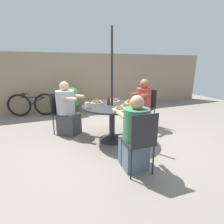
# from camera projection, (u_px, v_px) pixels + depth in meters

# --- Properties ---
(ground_plane) EXTENTS (12.00, 12.00, 0.00)m
(ground_plane) POSITION_uv_depth(u_px,v_px,m) (112.00, 140.00, 3.65)
(ground_plane) COLOR gray
(back_fence) EXTENTS (10.00, 0.06, 1.87)m
(back_fence) POSITION_uv_depth(u_px,v_px,m) (81.00, 82.00, 5.91)
(back_fence) COLOR gray
(back_fence) RESTS_ON ground
(patio_table) EXTENTS (1.18, 1.18, 0.74)m
(patio_table) POSITION_uv_depth(u_px,v_px,m) (112.00, 112.00, 3.48)
(patio_table) COLOR #28282B
(patio_table) RESTS_ON ground
(umbrella_pole) EXTENTS (0.04, 0.04, 2.18)m
(umbrella_pole) POSITION_uv_depth(u_px,v_px,m) (112.00, 87.00, 3.35)
(umbrella_pole) COLOR black
(umbrella_pole) RESTS_ON ground
(patio_chair_north) EXTENTS (0.53, 0.53, 0.92)m
(patio_chair_north) POSITION_uv_depth(u_px,v_px,m) (147.00, 105.00, 4.34)
(patio_chair_north) COLOR #232326
(patio_chair_north) RESTS_ON ground
(diner_north) EXTENTS (0.57, 0.49, 1.19)m
(diner_north) POSITION_uv_depth(u_px,v_px,m) (143.00, 106.00, 4.21)
(diner_north) COLOR beige
(diner_north) RESTS_ON ground
(patio_chair_east) EXTENTS (0.56, 0.56, 0.92)m
(patio_chair_east) POSITION_uv_depth(u_px,v_px,m) (60.00, 110.00, 3.89)
(patio_chair_east) COLOR #232326
(patio_chair_east) RESTS_ON ground
(diner_east) EXTENTS (0.65, 0.63, 1.17)m
(diner_east) POSITION_uv_depth(u_px,v_px,m) (67.00, 111.00, 3.84)
(diner_east) COLOR #3D3D42
(diner_east) RESTS_ON ground
(patio_chair_south) EXTENTS (0.42, 0.42, 0.92)m
(patio_chair_south) POSITION_uv_depth(u_px,v_px,m) (140.00, 139.00, 2.39)
(patio_chair_south) COLOR #232326
(patio_chair_south) RESTS_ON ground
(diner_south) EXTENTS (0.39, 0.52, 1.12)m
(diner_south) POSITION_uv_depth(u_px,v_px,m) (135.00, 136.00, 2.55)
(diner_south) COLOR slate
(diner_south) RESTS_ON ground
(pancake_plate_a) EXTENTS (0.25, 0.25, 0.07)m
(pancake_plate_a) POSITION_uv_depth(u_px,v_px,m) (97.00, 102.00, 3.63)
(pancake_plate_a) COLOR white
(pancake_plate_a) RESTS_ON patio_table
(pancake_plate_b) EXTENTS (0.25, 0.25, 0.06)m
(pancake_plate_b) POSITION_uv_depth(u_px,v_px,m) (127.00, 106.00, 3.33)
(pancake_plate_b) COLOR white
(pancake_plate_b) RESTS_ON patio_table
(pancake_plate_c) EXTENTS (0.25, 0.25, 0.07)m
(pancake_plate_c) POSITION_uv_depth(u_px,v_px,m) (114.00, 100.00, 3.81)
(pancake_plate_c) COLOR white
(pancake_plate_c) RESTS_ON patio_table
(pancake_plate_d) EXTENTS (0.25, 0.25, 0.07)m
(pancake_plate_d) POSITION_uv_depth(u_px,v_px,m) (130.00, 102.00, 3.62)
(pancake_plate_d) COLOR white
(pancake_plate_d) RESTS_ON patio_table
(pancake_plate_e) EXTENTS (0.25, 0.25, 0.06)m
(pancake_plate_e) POSITION_uv_depth(u_px,v_px,m) (119.00, 109.00, 3.11)
(pancake_plate_e) COLOR white
(pancake_plate_e) RESTS_ON patio_table
(syrup_bottle) EXTENTS (0.09, 0.06, 0.17)m
(syrup_bottle) POSITION_uv_depth(u_px,v_px,m) (109.00, 101.00, 3.49)
(syrup_bottle) COLOR #602D0F
(syrup_bottle) RESTS_ON patio_table
(coffee_cup) EXTENTS (0.09, 0.09, 0.11)m
(coffee_cup) POSITION_uv_depth(u_px,v_px,m) (87.00, 105.00, 3.22)
(coffee_cup) COLOR beige
(coffee_cup) RESTS_ON patio_table
(drinking_glass_a) EXTENTS (0.08, 0.08, 0.12)m
(drinking_glass_a) POSITION_uv_depth(u_px,v_px,m) (137.00, 104.00, 3.31)
(drinking_glass_a) COLOR silver
(drinking_glass_a) RESTS_ON patio_table
(bicycle) EXTENTS (1.40, 0.47, 0.70)m
(bicycle) POSITION_uv_depth(u_px,v_px,m) (33.00, 105.00, 5.22)
(bicycle) COLOR black
(bicycle) RESTS_ON ground
(potted_shrub) EXTENTS (0.66, 0.66, 0.84)m
(potted_shrub) POSITION_uv_depth(u_px,v_px,m) (71.00, 99.00, 5.42)
(potted_shrub) COLOR #3D3D3F
(potted_shrub) RESTS_ON ground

